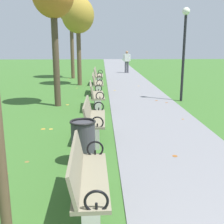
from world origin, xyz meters
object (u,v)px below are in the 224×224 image
(pedestrian_walking, at_px, (127,61))
(park_bench_5, at_px, (97,83))
(park_bench_3, at_px, (93,118))
(trash_bin, at_px, (83,142))
(park_bench_4, at_px, (96,95))
(park_bench_6, at_px, (98,75))
(park_bench_2, at_px, (87,178))
(lamp_post, at_px, (184,40))
(tree_5, at_px, (71,6))
(tree_4, at_px, (78,16))

(pedestrian_walking, bearing_deg, park_bench_5, -103.22)
(park_bench_3, relative_size, pedestrian_walking, 0.99)
(park_bench_5, xyz_separation_m, trash_bin, (-0.15, -7.55, -0.06))
(park_bench_4, height_order, park_bench_6, same)
(park_bench_2, height_order, trash_bin, park_bench_2)
(park_bench_6, relative_size, lamp_post, 0.46)
(park_bench_3, height_order, park_bench_6, same)
(park_bench_6, bearing_deg, pedestrian_walking, 70.52)
(park_bench_3, distance_m, tree_5, 12.60)
(park_bench_2, relative_size, tree_4, 0.36)
(park_bench_5, bearing_deg, pedestrian_walking, 76.78)
(park_bench_4, distance_m, tree_4, 6.59)
(park_bench_6, distance_m, tree_4, 3.22)
(park_bench_5, distance_m, tree_5, 7.20)
(lamp_post, bearing_deg, park_bench_3, -127.36)
(park_bench_6, bearing_deg, park_bench_5, -90.00)
(park_bench_3, height_order, tree_4, tree_4)
(park_bench_3, xyz_separation_m, tree_4, (-0.98, 8.84, 3.06))
(park_bench_4, distance_m, trash_bin, 4.58)
(park_bench_5, relative_size, trash_bin, 1.91)
(lamp_post, bearing_deg, trash_bin, -120.64)
(park_bench_6, relative_size, pedestrian_walking, 0.99)
(park_bench_2, distance_m, tree_4, 12.30)
(park_bench_4, relative_size, park_bench_5, 1.01)
(park_bench_3, bearing_deg, pedestrian_walking, 82.02)
(park_bench_4, xyz_separation_m, pedestrian_walking, (2.10, 11.93, 0.44))
(park_bench_4, xyz_separation_m, park_bench_6, (-0.00, 5.98, 0.00))
(trash_bin, bearing_deg, park_bench_6, 89.20)
(park_bench_6, bearing_deg, trash_bin, -90.80)
(park_bench_6, height_order, tree_4, tree_4)
(park_bench_3, xyz_separation_m, park_bench_4, (0.00, 3.08, 0.00))
(park_bench_2, xyz_separation_m, park_bench_3, (-0.00, 3.04, 0.00))
(trash_bin, bearing_deg, park_bench_2, -84.54)
(park_bench_5, height_order, pedestrian_walking, pedestrian_walking)
(lamp_post, bearing_deg, tree_5, 123.27)
(lamp_post, bearing_deg, park_bench_4, -159.18)
(park_bench_3, xyz_separation_m, park_bench_5, (-0.00, 6.05, 0.00))
(park_bench_5, height_order, lamp_post, lamp_post)
(park_bench_2, distance_m, park_bench_5, 9.09)
(tree_5, bearing_deg, park_bench_2, -83.76)
(park_bench_5, height_order, park_bench_6, same)
(trash_bin, bearing_deg, park_bench_4, 88.16)
(lamp_post, bearing_deg, pedestrian_walking, 96.45)
(park_bench_4, xyz_separation_m, trash_bin, (-0.15, -4.58, -0.06))
(park_bench_2, bearing_deg, tree_4, 94.72)
(park_bench_2, bearing_deg, park_bench_3, 90.00)
(lamp_post, bearing_deg, park_bench_2, -114.17)
(park_bench_5, height_order, tree_5, tree_5)
(park_bench_3, distance_m, park_bench_5, 6.05)
(tree_4, bearing_deg, park_bench_4, -80.34)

